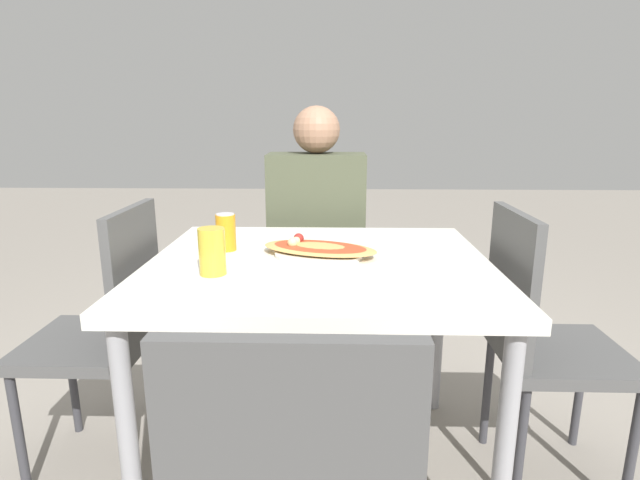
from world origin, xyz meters
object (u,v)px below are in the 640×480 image
chair_far_seated (317,262)px  chair_side_left (107,325)px  soda_can (226,232)px  pizza_main (320,250)px  dining_table (319,284)px  person_seated (317,224)px  chair_side_right (541,334)px  drink_glass (212,251)px

chair_far_seated → chair_side_left: size_ratio=1.00×
soda_can → pizza_main: bearing=-9.9°
dining_table → person_seated: bearing=92.7°
person_seated → soda_can: (-0.28, -0.58, 0.09)m
pizza_main → chair_side_right: bearing=-3.7°
chair_side_left → dining_table: bearing=-92.6°
chair_far_seated → chair_side_right: bearing=133.4°
person_seated → drink_glass: size_ratio=9.33×
chair_side_left → pizza_main: (0.72, 0.02, 0.27)m
pizza_main → soda_can: soda_can is taller
person_seated → chair_side_left: bearing=43.5°
chair_side_left → person_seated: bearing=-46.5°
chair_side_right → soda_can: chair_side_right is taller
pizza_main → soda_can: (-0.32, 0.06, 0.04)m
chair_side_right → person_seated: (-0.75, 0.68, 0.22)m
chair_far_seated → chair_side_left: same height
chair_far_seated → pizza_main: bearing=92.6°
soda_can → drink_glass: size_ratio=0.93×
soda_can → drink_glass: (0.02, -0.26, 0.01)m
chair_far_seated → soda_can: chair_far_seated is taller
drink_glass → soda_can: bearing=93.6°
chair_far_seated → soda_can: bearing=67.7°
chair_side_right → person_seated: size_ratio=0.74×
dining_table → chair_side_left: (-0.72, 0.03, -0.17)m
chair_far_seated → person_seated: 0.25m
dining_table → drink_glass: size_ratio=7.91×
soda_can → chair_side_right: bearing=-5.6°
person_seated → pizza_main: person_seated is taller
chair_far_seated → pizza_main: size_ratio=2.22×
dining_table → chair_side_left: bearing=177.4°
pizza_main → chair_side_left: bearing=-178.6°
chair_far_seated → person_seated: person_seated is taller
dining_table → person_seated: person_seated is taller
person_seated → pizza_main: (0.03, -0.64, 0.05)m
dining_table → soda_can: soda_can is taller
pizza_main → soda_can: 0.33m
dining_table → person_seated: size_ratio=0.85×
dining_table → pizza_main: bearing=87.6°
chair_far_seated → drink_glass: chair_far_seated is taller
chair_far_seated → pizza_main: chair_far_seated is taller
soda_can → chair_far_seated: bearing=67.7°
pizza_main → chair_far_seated: bearing=92.6°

